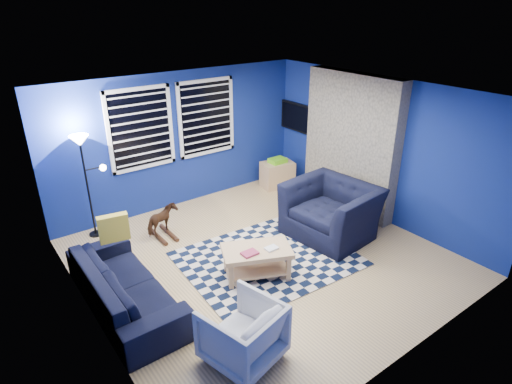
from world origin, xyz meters
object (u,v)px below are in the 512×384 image
Objects in this scene: armchair_big at (331,211)px; rocking_horse at (162,220)px; armchair_bent at (242,333)px; floor_lamp at (83,155)px; coffee_table at (257,257)px; cabinet at (277,174)px; sofa at (125,286)px; tv at (298,118)px.

rocking_horse is (-2.28, 1.61, -0.14)m from armchair_big.
floor_lamp is (-0.41, 3.70, 1.07)m from armchair_bent.
armchair_big is 1.24× the size of coffee_table.
sofa is at bearing -143.99° from cabinet.
floor_lamp is at bearing 119.48° from coffee_table.
armchair_bent reaches higher than coffee_table.
armchair_bent reaches higher than cabinet.
floor_lamp is at bearing 176.68° from tv.
armchair_big is 1.77× the size of armchair_bent.
sofa is 2.82× the size of armchair_bent.
floor_lamp is (-3.72, 0.25, 1.14)m from cabinet.
coffee_table is at bearing -105.54° from sofa.
armchair_big is at bearing -94.32° from sofa.
rocking_horse is at bearing -40.54° from sofa.
floor_lamp reaches higher than tv.
coffee_table is (1.73, -0.48, 0.01)m from sofa.
floor_lamp reaches higher than sofa.
tv is 0.58× the size of floor_lamp.
armchair_bent is 3.00m from rocking_horse.
tv is at bearing 39.67° from coffee_table.
sofa is 1.98× the size of coffee_table.
cabinet is 0.41× the size of floor_lamp.
coffee_table is (0.58, -1.83, 0.02)m from rocking_horse.
sofa is 1.80m from coffee_table.
rocking_horse is at bearing -171.77° from tv.
coffee_table is at bearing 174.05° from rocking_horse.
coffee_table is 3.25m from cabinet.
tv is 1.24m from cabinet.
floor_lamp is (-3.15, 2.34, 0.98)m from armchair_big.
armchair_big is 2.79m from rocking_horse.
coffee_table is (1.04, 1.13, -0.02)m from armchair_bent.
rocking_horse is at bearing -40.14° from floor_lamp.
armchair_bent is 0.70× the size of coffee_table.
armchair_big is 1.91× the size of cabinet.
rocking_horse is (1.15, 1.35, -0.01)m from sofa.
sofa is at bearing -100.62° from armchair_big.
tv reaches higher than rocking_horse.
rocking_horse is at bearing -159.00° from cabinet.
tv is 0.91× the size of coffee_table.
rocking_horse is 1.92m from coffee_table.
coffee_table is at bearing -123.07° from cabinet.
rocking_horse is at bearing -112.59° from armchair_bent.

